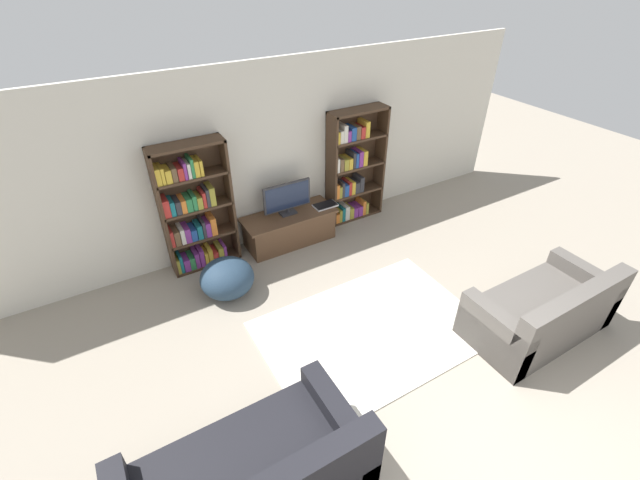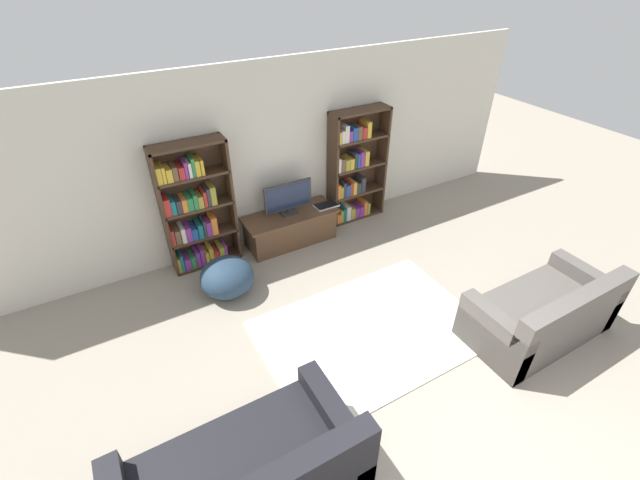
# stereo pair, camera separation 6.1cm
# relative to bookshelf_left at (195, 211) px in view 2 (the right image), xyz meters

# --- Properties ---
(ground_plane) EXTENTS (18.00, 18.00, 0.00)m
(ground_plane) POSITION_rel_bookshelf_left_xyz_m (1.18, -4.05, -0.85)
(ground_plane) COLOR gray
(wall_back) EXTENTS (8.80, 0.06, 2.60)m
(wall_back) POSITION_rel_bookshelf_left_xyz_m (1.18, 0.18, 0.45)
(wall_back) COLOR silver
(wall_back) RESTS_ON ground_plane
(bookshelf_left) EXTENTS (0.94, 0.30, 1.80)m
(bookshelf_left) POSITION_rel_bookshelf_left_xyz_m (0.00, 0.00, 0.00)
(bookshelf_left) COLOR #422D1E
(bookshelf_left) RESTS_ON ground_plane
(bookshelf_right) EXTENTS (0.94, 0.30, 1.80)m
(bookshelf_right) POSITION_rel_bookshelf_left_xyz_m (2.52, 0.00, 0.01)
(bookshelf_right) COLOR #422D1E
(bookshelf_right) RESTS_ON ground_plane
(tv_stand) EXTENTS (1.39, 0.55, 0.48)m
(tv_stand) POSITION_rel_bookshelf_left_xyz_m (1.31, -0.16, -0.60)
(tv_stand) COLOR brown
(tv_stand) RESTS_ON ground_plane
(television) EXTENTS (0.73, 0.16, 0.49)m
(television) POSITION_rel_bookshelf_left_xyz_m (1.31, -0.13, -0.10)
(television) COLOR #2D2D33
(television) RESTS_ON tv_stand
(laptop) EXTENTS (0.36, 0.21, 0.03)m
(laptop) POSITION_rel_bookshelf_left_xyz_m (1.90, -0.23, -0.35)
(laptop) COLOR silver
(laptop) RESTS_ON tv_stand
(area_rug) EXTENTS (2.54, 1.75, 0.02)m
(area_rug) POSITION_rel_bookshelf_left_xyz_m (1.31, -2.30, -0.84)
(area_rug) COLOR beige
(area_rug) RESTS_ON ground_plane
(couch_right_sofa) EXTENTS (1.70, 0.88, 0.84)m
(couch_right_sofa) POSITION_rel_bookshelf_left_xyz_m (2.97, -3.26, -0.55)
(couch_right_sofa) COLOR #56514C
(couch_right_sofa) RESTS_ON ground_plane
(beanbag_ottoman) EXTENTS (0.69, 0.69, 0.48)m
(beanbag_ottoman) POSITION_rel_bookshelf_left_xyz_m (0.09, -0.80, -0.61)
(beanbag_ottoman) COLOR #23384C
(beanbag_ottoman) RESTS_ON ground_plane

